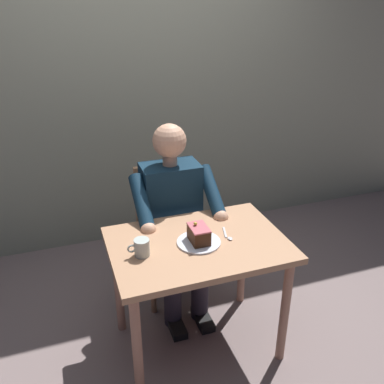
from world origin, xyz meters
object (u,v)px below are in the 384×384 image
at_px(dining_table, 198,258).
at_px(chair, 168,225).
at_px(seated_person, 175,218).
at_px(dessert_spoon, 228,236).
at_px(coffee_cup, 142,247).
at_px(cake_slice, 199,234).

xyz_separation_m(dining_table, chair, (0.00, -0.60, -0.12)).
relative_size(seated_person, dessert_spoon, 8.55).
bearing_deg(dining_table, coffee_cup, 4.29).
relative_size(dining_table, chair, 1.06).
relative_size(chair, seated_person, 0.73).
bearing_deg(dessert_spoon, coffee_cup, 2.85).
height_order(seated_person, coffee_cup, seated_person).
xyz_separation_m(dining_table, seated_person, (0.00, -0.43, 0.02)).
xyz_separation_m(chair, dessert_spoon, (-0.17, 0.60, 0.23)).
relative_size(dining_table, cake_slice, 6.93).
relative_size(cake_slice, coffee_cup, 1.19).
bearing_deg(chair, coffee_cup, 63.65).
height_order(chair, dessert_spoon, chair).
bearing_deg(dining_table, dessert_spoon, -179.78).
bearing_deg(chair, cake_slice, 90.08).
bearing_deg(dessert_spoon, dining_table, 0.22).
height_order(dining_table, seated_person, seated_person).
xyz_separation_m(cake_slice, coffee_cup, (0.31, 0.01, -0.01)).
height_order(dining_table, dessert_spoon, dessert_spoon).
relative_size(cake_slice, dessert_spoon, 0.95).
height_order(dining_table, chair, chair).
bearing_deg(cake_slice, chair, -89.92).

